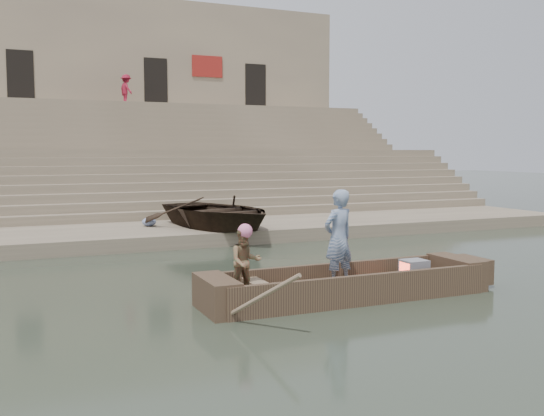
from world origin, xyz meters
TOP-DOWN VIEW (x-y plane):
  - ground at (0.00, 0.00)m, footprint 120.00×120.00m
  - lower_landing at (0.00, 8.00)m, footprint 32.00×4.00m
  - mid_landing at (0.00, 15.50)m, footprint 32.00×3.00m
  - upper_landing at (0.00, 22.50)m, footprint 32.00×3.00m
  - ghat_steps at (0.00, 17.19)m, footprint 32.00×11.00m
  - building_wall at (0.00, 26.50)m, footprint 32.00×5.07m
  - main_rowboat at (2.78, -0.82)m, footprint 5.00×1.30m
  - rowboat_trim at (2.99, -0.83)m, footprint 6.04×2.63m
  - standing_man at (2.66, -0.69)m, footprint 0.75×0.59m
  - rowing_man at (0.79, -0.71)m, footprint 0.61×0.49m
  - television at (4.28, -0.82)m, footprint 0.46×0.42m
  - beached_rowboat at (2.96, 7.24)m, footprint 4.47×5.44m
  - pedestrian at (3.11, 22.64)m, footprint 0.84×1.13m
  - cloth_bundles at (2.11, 7.80)m, footprint 2.41×1.91m

SIDE VIEW (x-z plane):
  - ground at x=0.00m, z-range 0.00..0.00m
  - main_rowboat at x=2.78m, z-range 0.00..0.22m
  - lower_landing at x=0.00m, z-range 0.00..0.40m
  - rowboat_trim at x=2.99m, z-range -0.63..1.24m
  - television at x=4.28m, z-range 0.22..0.62m
  - cloth_bundles at x=2.11m, z-range 0.40..0.66m
  - rowing_man at x=0.79m, z-range 0.22..1.41m
  - beached_rowboat at x=2.96m, z-range 0.40..1.38m
  - standing_man at x=2.66m, z-range 0.22..2.03m
  - mid_landing at x=0.00m, z-range 0.00..2.80m
  - ghat_steps at x=0.00m, z-range -0.80..4.40m
  - upper_landing at x=0.00m, z-range 0.00..5.20m
  - building_wall at x=0.00m, z-range 0.00..11.20m
  - pedestrian at x=3.11m, z-range 5.20..6.76m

